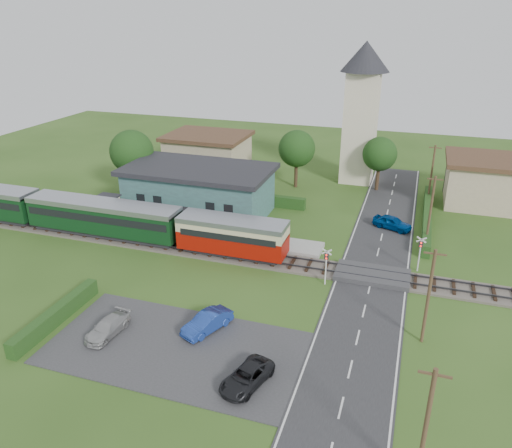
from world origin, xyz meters
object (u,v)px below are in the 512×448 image
(car_park_dark, at_px, (247,377))
(house_west, at_px, (208,153))
(car_park_silver, at_px, (108,327))
(pedestrian_near, at_px, (221,230))
(train, at_px, (76,213))
(pedestrian_far, at_px, (124,211))
(church_tower, at_px, (362,103))
(crossing_signal_far, at_px, (420,249))
(car_park_blue, at_px, (207,322))
(equipment_hut, at_px, (107,208))
(car_on_road, at_px, (392,223))
(station_building, at_px, (199,190))
(house_east, at_px, (483,181))
(crossing_signal_near, at_px, (326,261))

(car_park_dark, bearing_deg, house_west, 132.20)
(car_park_silver, distance_m, pedestrian_near, 16.99)
(train, height_order, pedestrian_far, train)
(church_tower, relative_size, crossing_signal_far, 5.37)
(car_park_blue, bearing_deg, church_tower, 105.50)
(car_park_silver, distance_m, car_park_dark, 11.00)
(equipment_hut, bearing_deg, car_on_road, 15.21)
(car_on_road, xyz_separation_m, pedestrian_far, (-27.05, -7.43, 0.67))
(church_tower, height_order, car_park_silver, church_tower)
(car_park_blue, xyz_separation_m, car_park_silver, (-6.38, -2.62, -0.10))
(house_west, height_order, car_on_road, house_west)
(car_park_blue, bearing_deg, house_west, 136.61)
(house_west, bearing_deg, car_park_dark, -63.64)
(station_building, distance_m, church_tower, 23.89)
(car_on_road, distance_m, car_park_blue, 25.06)
(station_building, distance_m, car_on_road, 20.97)
(crossing_signal_far, bearing_deg, church_tower, 110.02)
(house_west, xyz_separation_m, pedestrian_far, (-1.27, -19.41, -1.39))
(house_west, distance_m, pedestrian_near, 22.68)
(car_on_road, bearing_deg, church_tower, 42.73)
(house_east, relative_size, pedestrian_far, 4.61)
(pedestrian_far, bearing_deg, house_east, -51.63)
(house_west, bearing_deg, pedestrian_far, -93.75)
(train, height_order, house_east, house_east)
(car_on_road, bearing_deg, car_park_blue, 175.60)
(crossing_signal_far, bearing_deg, equipment_hut, 178.54)
(house_west, distance_m, crossing_signal_near, 33.22)
(house_west, relative_size, pedestrian_far, 5.65)
(church_tower, distance_m, pedestrian_far, 32.13)
(train, relative_size, church_tower, 2.45)
(church_tower, distance_m, house_east, 17.21)
(car_park_blue, height_order, pedestrian_far, pedestrian_far)
(station_building, distance_m, house_west, 14.87)
(house_west, bearing_deg, equipment_hut, -98.62)
(station_building, relative_size, car_park_silver, 4.18)
(crossing_signal_near, relative_size, car_park_silver, 0.86)
(house_east, bearing_deg, crossing_signal_near, -119.13)
(house_west, height_order, crossing_signal_near, house_west)
(car_park_blue, bearing_deg, pedestrian_near, 131.53)
(house_west, bearing_deg, crossing_signal_far, -35.77)
(train, distance_m, house_east, 45.16)
(train, height_order, church_tower, church_tower)
(car_park_silver, bearing_deg, house_east, 59.00)
(pedestrian_near, bearing_deg, crossing_signal_far, 165.74)
(car_park_silver, relative_size, pedestrian_far, 2.01)
(pedestrian_far, bearing_deg, car_park_dark, -122.01)
(house_west, height_order, house_east, same)
(station_building, bearing_deg, crossing_signal_far, -15.63)
(equipment_hut, height_order, pedestrian_near, equipment_hut)
(house_east, bearing_deg, car_on_road, -130.02)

